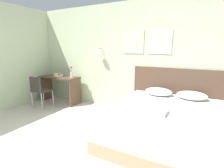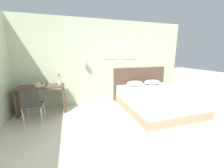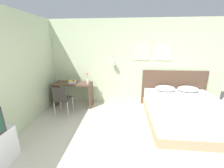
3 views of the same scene
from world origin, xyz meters
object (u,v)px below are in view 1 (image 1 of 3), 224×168
(bed, at_px, (166,124))
(desk, at_px, (60,84))
(headboard, at_px, (176,94))
(fruit_bowl, at_px, (58,75))
(folded_towel_near_foot, at_px, (155,111))
(desk_chair, at_px, (39,89))
(pillow_left, at_px, (159,92))
(pillow_right, at_px, (192,95))
(flower_vase, at_px, (72,74))

(bed, xyz_separation_m, desk, (-3.16, 0.72, 0.25))
(headboard, bearing_deg, bed, -90.00)
(headboard, distance_m, fruit_bowl, 3.20)
(headboard, bearing_deg, folded_towel_near_foot, -94.72)
(desk_chair, bearing_deg, bed, -1.24)
(bed, height_order, desk, desk)
(pillow_left, relative_size, folded_towel_near_foot, 1.69)
(folded_towel_near_foot, bearing_deg, desk_chair, 173.13)
(headboard, xyz_separation_m, fruit_bowl, (-3.17, -0.37, 0.23))
(headboard, xyz_separation_m, folded_towel_near_foot, (-0.11, -1.37, 0.03))
(pillow_left, bearing_deg, headboard, 40.70)
(desk, bearing_deg, fruit_bowl, -110.91)
(pillow_left, bearing_deg, pillow_right, 0.00)
(pillow_left, distance_m, fruit_bowl, 2.85)
(bed, distance_m, flower_vase, 2.83)
(desk_chair, bearing_deg, flower_vase, 46.85)
(bed, relative_size, pillow_right, 3.54)
(pillow_right, xyz_separation_m, folded_towel_near_foot, (-0.44, -1.08, -0.05))
(pillow_left, xyz_separation_m, desk, (-2.83, -0.06, -0.12))
(bed, height_order, pillow_left, pillow_left)
(pillow_right, xyz_separation_m, fruit_bowl, (-3.50, -0.08, 0.16))
(pillow_left, height_order, fruit_bowl, fruit_bowl)
(headboard, distance_m, folded_towel_near_foot, 1.37)
(bed, distance_m, desk, 3.25)
(pillow_left, relative_size, pillow_right, 1.00)
(pillow_right, height_order, flower_vase, flower_vase)
(headboard, height_order, fruit_bowl, headboard)
(bed, height_order, headboard, headboard)
(headboard, xyz_separation_m, pillow_left, (-0.33, -0.28, 0.08))
(bed, xyz_separation_m, folded_towel_near_foot, (-0.11, -0.31, 0.31))
(pillow_left, bearing_deg, bed, -66.90)
(desk, relative_size, flower_vase, 3.67)
(pillow_right, bearing_deg, bed, -113.10)
(bed, xyz_separation_m, desk_chair, (-3.25, 0.07, 0.23))
(pillow_right, relative_size, fruit_bowl, 2.28)
(pillow_left, xyz_separation_m, fruit_bowl, (-2.84, -0.08, 0.16))
(pillow_right, bearing_deg, desk_chair, -168.90)
(headboard, height_order, flower_vase, headboard)
(bed, xyz_separation_m, fruit_bowl, (-3.17, 0.69, 0.52))
(bed, bearing_deg, pillow_left, 113.10)
(bed, xyz_separation_m, flower_vase, (-2.67, 0.69, 0.60))
(desk, bearing_deg, folded_towel_near_foot, -18.57)
(headboard, distance_m, pillow_right, 0.44)
(desk_chair, xyz_separation_m, flower_vase, (0.58, 0.62, 0.37))
(pillow_right, bearing_deg, desk, -179.05)
(pillow_right, relative_size, desk_chair, 0.68)
(desk, xyz_separation_m, desk_chair, (-0.09, -0.65, -0.02))
(pillow_right, distance_m, flower_vase, 3.01)
(desk, bearing_deg, desk_chair, -98.08)
(flower_vase, bearing_deg, desk_chair, -133.15)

